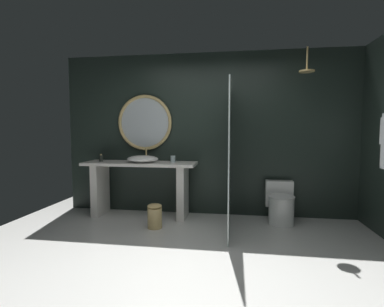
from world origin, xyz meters
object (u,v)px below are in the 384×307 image
object	(u,v)px
waste_bin	(155,216)
toilet	(281,205)
rain_shower_head	(307,69)
soap_dispenser	(101,158)
round_wall_mirror	(145,123)
vessel_sink	(143,159)
tumbler_cup	(173,159)

from	to	relation	value
waste_bin	toilet	bearing A→B (deg)	15.71
rain_shower_head	waste_bin	distance (m)	2.91
rain_shower_head	toilet	world-z (taller)	rain_shower_head
rain_shower_head	toilet	distance (m)	1.95
soap_dispenser	round_wall_mirror	size ratio (longest dim) A/B	0.14
vessel_sink	rain_shower_head	distance (m)	2.71
rain_shower_head	toilet	size ratio (longest dim) A/B	0.56
tumbler_cup	round_wall_mirror	distance (m)	0.81
soap_dispenser	round_wall_mirror	distance (m)	0.91
rain_shower_head	tumbler_cup	bearing A→B (deg)	174.49
soap_dispenser	toilet	bearing A→B (deg)	0.14
rain_shower_head	waste_bin	size ratio (longest dim) A/B	0.98
vessel_sink	toilet	size ratio (longest dim) A/B	0.82
toilet	rain_shower_head	bearing A→B (deg)	-26.36
vessel_sink	tumbler_cup	distance (m)	0.48
toilet	round_wall_mirror	bearing A→B (deg)	172.93
soap_dispenser	rain_shower_head	distance (m)	3.34
round_wall_mirror	waste_bin	size ratio (longest dim) A/B	2.66
soap_dispenser	rain_shower_head	size ratio (longest dim) A/B	0.37
tumbler_cup	waste_bin	world-z (taller)	tumbler_cup
vessel_sink	round_wall_mirror	bearing A→B (deg)	100.12
round_wall_mirror	rain_shower_head	distance (m)	2.57
soap_dispenser	waste_bin	distance (m)	1.36
vessel_sink	waste_bin	xyz separation A→B (m)	(0.33, -0.49, -0.75)
tumbler_cup	rain_shower_head	xyz separation A→B (m)	(1.92, -0.18, 1.28)
rain_shower_head	waste_bin	xyz separation A→B (m)	(-2.06, -0.36, -2.03)
tumbler_cup	toilet	size ratio (longest dim) A/B	0.18
toilet	waste_bin	xyz separation A→B (m)	(-1.78, -0.50, -0.10)
round_wall_mirror	vessel_sink	bearing A→B (deg)	-79.88
vessel_sink	tumbler_cup	bearing A→B (deg)	7.35
toilet	waste_bin	distance (m)	1.85
round_wall_mirror	toilet	xyz separation A→B (m)	(2.16, -0.27, -1.22)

